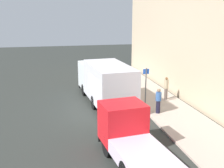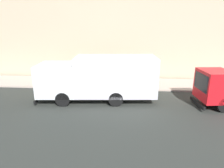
{
  "view_description": "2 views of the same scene",
  "coord_description": "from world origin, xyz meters",
  "px_view_note": "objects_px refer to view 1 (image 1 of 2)",
  "views": [
    {
      "loc": [
        -3.09,
        -17.63,
        6.59
      ],
      "look_at": [
        1.26,
        1.65,
        1.49
      ],
      "focal_mm": 44.31,
      "sensor_mm": 36.0,
      "label": 1
    },
    {
      "loc": [
        -12.09,
        0.01,
        5.12
      ],
      "look_at": [
        0.81,
        1.02,
        1.19
      ],
      "focal_mm": 31.12,
      "sensor_mm": 36.0,
      "label": 2
    }
  ],
  "objects_px": {
    "small_flatbed_truck": "(131,138)",
    "pedestrian_standing": "(158,100)",
    "street_sign_post": "(146,84)",
    "large_utility_truck": "(105,81)",
    "pedestrian_walking": "(166,88)"
  },
  "relations": [
    {
      "from": "small_flatbed_truck",
      "to": "pedestrian_standing",
      "type": "height_order",
      "value": "small_flatbed_truck"
    },
    {
      "from": "small_flatbed_truck",
      "to": "street_sign_post",
      "type": "distance_m",
      "value": 7.44
    },
    {
      "from": "large_utility_truck",
      "to": "pedestrian_walking",
      "type": "relative_size",
      "value": 4.74
    },
    {
      "from": "pedestrian_walking",
      "to": "large_utility_truck",
      "type": "bearing_deg",
      "value": 59.76
    },
    {
      "from": "large_utility_truck",
      "to": "small_flatbed_truck",
      "type": "relative_size",
      "value": 1.44
    },
    {
      "from": "pedestrian_standing",
      "to": "street_sign_post",
      "type": "relative_size",
      "value": 0.6
    },
    {
      "from": "pedestrian_walking",
      "to": "pedestrian_standing",
      "type": "relative_size",
      "value": 1.04
    },
    {
      "from": "large_utility_truck",
      "to": "street_sign_post",
      "type": "bearing_deg",
      "value": -39.65
    },
    {
      "from": "large_utility_truck",
      "to": "pedestrian_walking",
      "type": "distance_m",
      "value": 4.74
    },
    {
      "from": "pedestrian_walking",
      "to": "street_sign_post",
      "type": "bearing_deg",
      "value": 97.12
    },
    {
      "from": "pedestrian_standing",
      "to": "large_utility_truck",
      "type": "bearing_deg",
      "value": 121.19
    },
    {
      "from": "pedestrian_standing",
      "to": "pedestrian_walking",
      "type": "bearing_deg",
      "value": 46.86
    },
    {
      "from": "large_utility_truck",
      "to": "small_flatbed_truck",
      "type": "bearing_deg",
      "value": -97.82
    },
    {
      "from": "large_utility_truck",
      "to": "pedestrian_walking",
      "type": "bearing_deg",
      "value": -11.69
    },
    {
      "from": "large_utility_truck",
      "to": "pedestrian_standing",
      "type": "height_order",
      "value": "large_utility_truck"
    }
  ]
}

